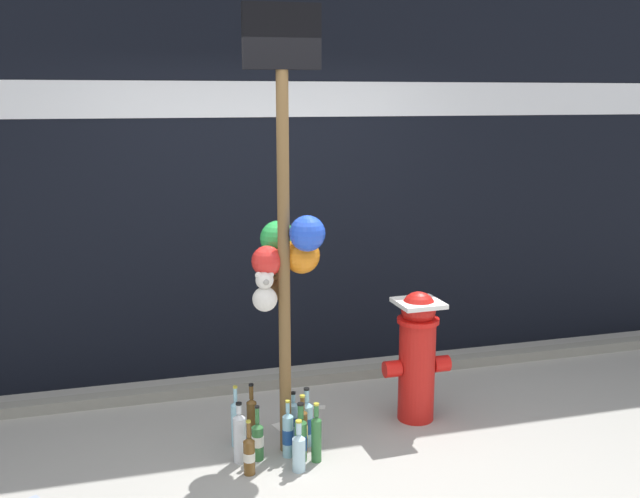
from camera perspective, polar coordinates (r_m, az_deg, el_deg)
The scene contains 20 objects.
ground_plane at distance 4.46m, azimuth -0.38°, elevation -17.25°, with size 14.00×14.00×0.00m, color #9E9B93.
building_wall at distance 5.66m, azimuth -5.31°, elevation 9.25°, with size 10.00×0.21×3.82m.
curb_strip at distance 5.60m, azimuth -4.03°, elevation -10.47°, with size 8.00×0.12×0.08m, color gray.
memorial_post at distance 4.28m, azimuth -2.79°, elevation 2.48°, with size 0.46×0.49×2.69m.
fire_hydrant at distance 4.97m, azimuth 7.69°, elevation -8.19°, with size 0.47×0.31×0.90m.
bottle_0 at distance 4.52m, azimuth -1.53°, elevation -14.75°, with size 0.08×0.08×0.37m.
bottle_1 at distance 4.52m, azimuth -6.38°, elevation -14.52°, with size 0.08×0.08×0.38m.
bottle_2 at distance 4.57m, azimuth -2.55°, elevation -14.41°, with size 0.07×0.07×0.37m.
bottle_3 at distance 4.72m, azimuth -6.66°, elevation -13.43°, with size 0.06×0.06×0.40m.
bottle_4 at distance 4.70m, azimuth -1.06°, elevation -13.56°, with size 0.08×0.08×0.39m.
bottle_5 at distance 4.80m, azimuth -5.42°, elevation -13.06°, with size 0.07×0.07×0.37m.
bottle_6 at distance 4.42m, azimuth -1.68°, elevation -15.65°, with size 0.08×0.08×0.32m.
bottle_7 at distance 4.84m, azimuth -2.12°, elevation -13.17°, with size 0.07×0.07×0.30m.
bottle_8 at distance 4.56m, azimuth -4.95°, elevation -14.80°, with size 0.07×0.07×0.35m.
bottle_9 at distance 4.61m, azimuth -1.39°, elevation -14.08°, with size 0.06×0.06×0.38m.
bottle_10 at distance 4.41m, azimuth -5.62°, elevation -15.87°, with size 0.07×0.07×0.34m.
bottle_11 at distance 4.51m, azimuth -0.29°, elevation -14.64°, with size 0.06×0.06×0.38m.
litter_0 at distance 4.98m, azimuth -3.10°, elevation -13.93°, with size 0.16×0.06×0.01m, color silver.
litter_1 at distance 5.78m, azimuth -2.68°, elevation -10.12°, with size 0.13×0.10×0.01m, color silver.
litter_3 at distance 5.27m, azimuth -0.15°, elevation -12.37°, with size 0.10×0.06×0.01m, color silver.
Camera 1 is at (-1.03, -3.75, 2.18)m, focal length 40.47 mm.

